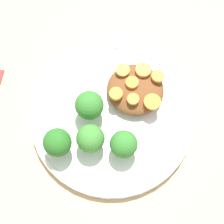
{
  "coord_description": "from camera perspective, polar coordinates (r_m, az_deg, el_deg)",
  "views": [
    {
      "loc": [
        -0.05,
        0.2,
        0.57
      ],
      "look_at": [
        0.0,
        0.0,
        0.03
      ],
      "focal_mm": 60.0,
      "sensor_mm": 36.0,
      "label": 1
    }
  ],
  "objects": [
    {
      "name": "carrot_slice_2",
      "position": [
        0.59,
        4.78,
        6.39
      ],
      "size": [
        0.02,
        0.02,
        0.01
      ],
      "primitive_type": "cylinder",
      "color": "orange",
      "rests_on": "stew_mound"
    },
    {
      "name": "carrot_slice_4",
      "position": [
        0.59,
        2.06,
        6.29
      ],
      "size": [
        0.02,
        0.02,
        0.0
      ],
      "primitive_type": "cylinder",
      "color": "orange",
      "rests_on": "stew_mound"
    },
    {
      "name": "broccoli_floret_3",
      "position": [
        0.55,
        1.79,
        -4.98
      ],
      "size": [
        0.04,
        0.04,
        0.05
      ],
      "color": "#7FA85B",
      "rests_on": "plate"
    },
    {
      "name": "carrot_slice_1",
      "position": [
        0.57,
        0.72,
        2.76
      ],
      "size": [
        0.02,
        0.02,
        0.01
      ],
      "primitive_type": "cylinder",
      "color": "orange",
      "rests_on": "stew_mound"
    },
    {
      "name": "stew_mound",
      "position": [
        0.6,
        3.57,
        3.44
      ],
      "size": [
        0.09,
        0.09,
        0.03
      ],
      "primitive_type": "ellipsoid",
      "color": "brown",
      "rests_on": "plate"
    },
    {
      "name": "broccoli_floret_1",
      "position": [
        0.57,
        -3.47,
        0.96
      ],
      "size": [
        0.04,
        0.04,
        0.06
      ],
      "color": "#759E51",
      "rests_on": "plate"
    },
    {
      "name": "ground_plane",
      "position": [
        0.61,
        0.0,
        -1.05
      ],
      "size": [
        4.0,
        4.0,
        0.0
      ],
      "primitive_type": "plane",
      "color": "tan"
    },
    {
      "name": "carrot_slice_3",
      "position": [
        0.58,
        3.08,
        4.48
      ],
      "size": [
        0.02,
        0.02,
        0.01
      ],
      "primitive_type": "cylinder",
      "color": "orange",
      "rests_on": "stew_mound"
    },
    {
      "name": "plate",
      "position": [
        0.6,
        0.0,
        -0.7
      ],
      "size": [
        0.26,
        0.26,
        0.02
      ],
      "color": "white",
      "rests_on": "ground_plane"
    },
    {
      "name": "broccoli_floret_0",
      "position": [
        0.55,
        -3.29,
        -4.09
      ],
      "size": [
        0.04,
        0.04,
        0.06
      ],
      "color": "#7FA85B",
      "rests_on": "plate"
    },
    {
      "name": "carrot_slice_6",
      "position": [
        0.59,
        6.98,
        5.42
      ],
      "size": [
        0.02,
        0.02,
        0.01
      ],
      "primitive_type": "cylinder",
      "color": "orange",
      "rests_on": "stew_mound"
    },
    {
      "name": "broccoli_floret_2",
      "position": [
        0.55,
        -8.32,
        -4.66
      ],
      "size": [
        0.04,
        0.04,
        0.06
      ],
      "color": "#7FA85B",
      "rests_on": "plate"
    },
    {
      "name": "carrot_slice_0",
      "position": [
        0.57,
        6.17,
        1.55
      ],
      "size": [
        0.03,
        0.03,
        0.0
      ],
      "primitive_type": "cylinder",
      "color": "orange",
      "rests_on": "stew_mound"
    },
    {
      "name": "carrot_slice_5",
      "position": [
        0.57,
        3.23,
        1.97
      ],
      "size": [
        0.02,
        0.02,
        0.01
      ],
      "primitive_type": "cylinder",
      "color": "orange",
      "rests_on": "stew_mound"
    }
  ]
}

